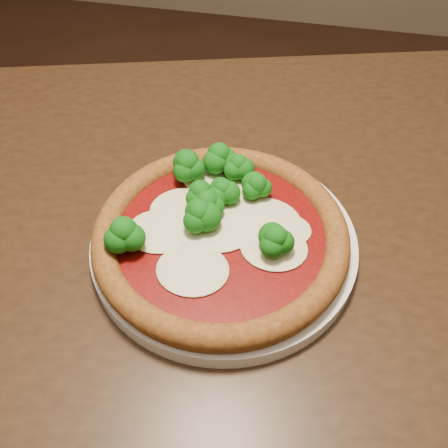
# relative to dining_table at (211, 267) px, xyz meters

# --- Properties ---
(floor) EXTENTS (4.00, 4.00, 0.00)m
(floor) POSITION_rel_dining_table_xyz_m (-0.13, 0.06, -0.64)
(floor) COLOR black
(floor) RESTS_ON ground
(dining_table) EXTENTS (1.27, 0.99, 0.75)m
(dining_table) POSITION_rel_dining_table_xyz_m (0.00, 0.00, 0.00)
(dining_table) COLOR black
(dining_table) RESTS_ON floor
(plate) EXTENTS (0.30, 0.30, 0.02)m
(plate) POSITION_rel_dining_table_xyz_m (0.03, -0.05, 0.12)
(plate) COLOR silver
(plate) RESTS_ON dining_table
(pizza) EXTENTS (0.28, 0.28, 0.06)m
(pizza) POSITION_rel_dining_table_xyz_m (0.02, -0.05, 0.15)
(pizza) COLOR brown
(pizza) RESTS_ON plate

